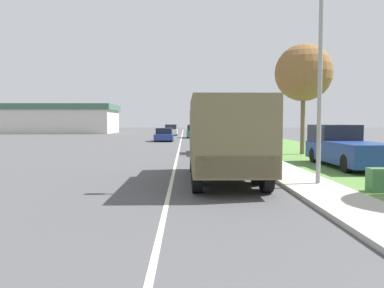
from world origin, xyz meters
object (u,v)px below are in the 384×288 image
Objects in this scene: car_nearest_ahead at (210,143)px; pickup_truck at (345,147)px; car_second_ahead at (164,135)px; car_third_ahead at (193,132)px; car_fourth_ahead at (171,130)px; lamp_post at (314,54)px; military_truck at (225,136)px; car_farthest_ahead at (172,129)px.

car_nearest_ahead is 9.32m from pickup_truck.
pickup_truck is at bearing -66.84° from car_second_ahead.
car_third_ahead is 9.66m from car_fourth_ahead.
car_third_ahead reaches higher than car_nearest_ahead.
lamp_post is at bearing -77.32° from car_second_ahead.
pickup_truck is 0.84× the size of lamp_post.
car_fourth_ahead reaches higher than car_second_ahead.
pickup_truck is at bearing -78.40° from car_third_ahead.
lamp_post is at bearing -23.27° from military_truck.
pickup_truck is 7.20m from lamp_post.
car_fourth_ahead is 41.27m from pickup_truck.
car_fourth_ahead is at bearing -88.73° from car_farthest_ahead.
car_nearest_ahead is 33.05m from car_fourth_ahead.
lamp_post reaches higher than pickup_truck.
pickup_truck is at bearing 35.01° from military_truck.
car_nearest_ahead is 1.16× the size of car_second_ahead.
lamp_post is (2.99, -36.44, 3.50)m from car_third_ahead.
lamp_post is at bearing -85.31° from car_third_ahead.
car_second_ahead is at bearing 113.16° from pickup_truck.
car_farthest_ahead is (-0.18, 28.61, 0.05)m from car_second_ahead.
car_second_ahead is 28.61m from car_farthest_ahead.
car_second_ahead is 0.95× the size of car_third_ahead.
car_nearest_ahead is 23.74m from car_third_ahead.
military_truck is 44.54m from car_fourth_ahead.
military_truck is 1.57× the size of car_farthest_ahead.
pickup_truck reaches higher than car_nearest_ahead.
military_truck reaches higher than pickup_truck.
military_truck is at bearing -89.50° from car_third_ahead.
lamp_post reaches higher than car_fourth_ahead.
car_second_ahead is 0.57× the size of lamp_post.
pickup_truck is at bearing -79.11° from car_farthest_ahead.
car_farthest_ahead is at bearing 93.92° from military_truck.
car_fourth_ahead is 1.13× the size of car_farthest_ahead.
car_fourth_ahead is (-3.83, 32.83, 0.07)m from car_nearest_ahead.
car_nearest_ahead reaches higher than car_second_ahead.
car_farthest_ahead is at bearing 96.53° from lamp_post.
car_fourth_ahead is at bearing 96.66° from car_nearest_ahead.
car_farthest_ahead is 0.74× the size of pickup_truck.
military_truck reaches higher than car_fourth_ahead.
pickup_truck reaches higher than car_third_ahead.
car_third_ahead is 0.85× the size of car_fourth_ahead.
car_second_ahead is 17.49m from car_fourth_ahead.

